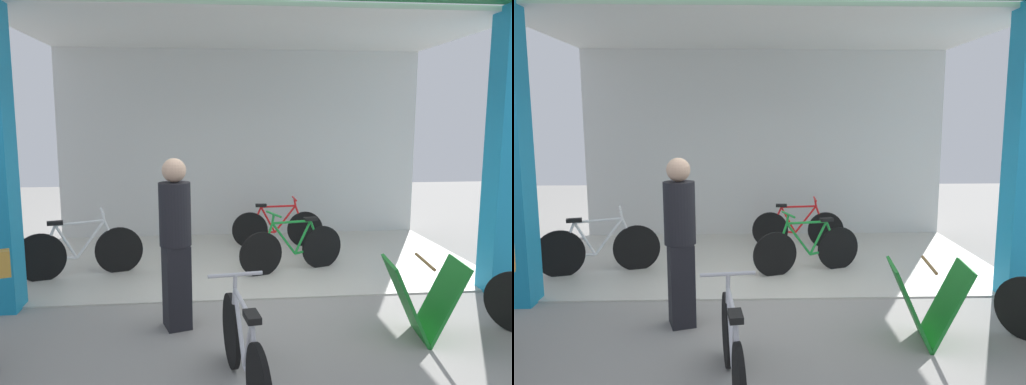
% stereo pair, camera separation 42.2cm
% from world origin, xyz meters
% --- Properties ---
extents(ground_plane, '(20.78, 20.78, 0.00)m').
position_xyz_m(ground_plane, '(0.00, 0.00, 0.00)').
color(ground_plane, gray).
rests_on(ground_plane, ground).
extents(shop_facade, '(6.59, 3.68, 4.04)m').
position_xyz_m(shop_facade, '(0.00, 1.80, 2.19)').
color(shop_facade, beige).
rests_on(shop_facade, ground).
extents(bicycle_inside_0, '(1.51, 0.41, 0.83)m').
position_xyz_m(bicycle_inside_0, '(0.51, 2.37, 0.33)').
color(bicycle_inside_0, black).
rests_on(bicycle_inside_0, ground).
extents(bicycle_inside_1, '(1.49, 0.55, 0.86)m').
position_xyz_m(bicycle_inside_1, '(0.52, 1.01, 0.34)').
color(bicycle_inside_1, black).
rests_on(bicycle_inside_1, ground).
extents(bicycle_inside_2, '(1.58, 0.55, 0.90)m').
position_xyz_m(bicycle_inside_2, '(-2.33, 1.08, 0.36)').
color(bicycle_inside_2, black).
rests_on(bicycle_inside_2, ground).
extents(bicycle_parked_1, '(0.44, 1.61, 0.89)m').
position_xyz_m(bicycle_parked_1, '(-0.39, -2.01, 0.35)').
color(bicycle_parked_1, black).
rests_on(bicycle_parked_1, ground).
extents(sandwich_board_sign, '(0.76, 0.61, 0.78)m').
position_xyz_m(sandwich_board_sign, '(1.41, -1.15, 0.39)').
color(sandwich_board_sign, '#197226').
rests_on(sandwich_board_sign, ground).
extents(pedestrian_2, '(0.40, 0.40, 1.72)m').
position_xyz_m(pedestrian_2, '(-0.96, -0.66, 0.89)').
color(pedestrian_2, black).
rests_on(pedestrian_2, ground).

